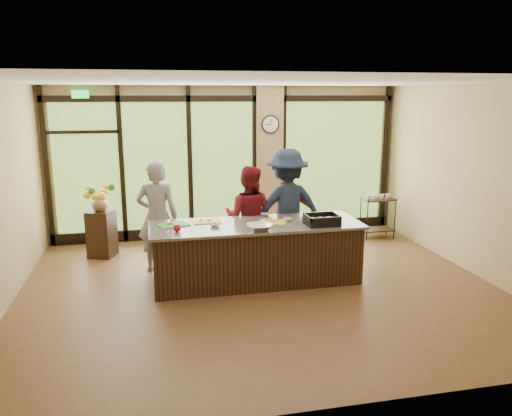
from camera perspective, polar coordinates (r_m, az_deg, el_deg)
name	(u,v)px	position (r m, az deg, el deg)	size (l,w,h in m)	color
floor	(260,288)	(7.56, 0.48, -9.12)	(7.00, 7.00, 0.00)	brown
ceiling	(261,81)	(7.01, 0.53, 14.26)	(7.00, 7.00, 0.00)	white
back_wall	(227,162)	(10.04, -3.29, 5.23)	(7.00, 7.00, 0.00)	tan
right_wall	(477,181)	(8.60, 23.92, 2.86)	(6.00, 6.00, 0.00)	tan
window_wall	(236,168)	(10.04, -2.32, 4.64)	(6.90, 0.12, 3.00)	tan
island_base	(256,254)	(7.68, -0.01, -5.26)	(3.10, 1.00, 0.88)	#301D10
countertop	(256,225)	(7.55, -0.01, -1.94)	(3.20, 1.10, 0.04)	gray
wall_clock	(270,124)	(10.01, 1.65, 9.54)	(0.36, 0.04, 0.36)	black
cook_left	(157,217)	(8.18, -11.22, -0.99)	(0.66, 0.43, 1.81)	gray
cook_midleft	(249,217)	(8.25, -0.84, -1.01)	(0.83, 0.64, 1.70)	maroon
cook_midright	(287,216)	(8.43, 3.60, -0.88)	(0.97, 0.41, 1.66)	maroon
cook_right	(287,207)	(8.39, 3.56, 0.10)	(1.27, 0.73, 1.96)	#1B253D
roasting_pan	(322,222)	(7.53, 7.53, -1.60)	(0.48, 0.38, 0.09)	black
mixing_bowl	(260,227)	(7.17, 0.47, -2.21)	(0.36, 0.36, 0.09)	silver
cutting_board_left	(173,225)	(7.55, -9.43, -1.91)	(0.43, 0.33, 0.01)	green
cutting_board_center	(207,221)	(7.70, -5.67, -1.51)	(0.43, 0.32, 0.01)	yellow
cutting_board_right	(272,222)	(7.63, 1.90, -1.59)	(0.42, 0.31, 0.01)	yellow
prep_bowl_near	(215,225)	(7.39, -4.72, -1.96)	(0.15, 0.15, 0.05)	silver
prep_bowl_mid	(287,220)	(7.71, 3.62, -1.32)	(0.15, 0.15, 0.05)	silver
prep_bowl_far	(265,214)	(8.04, 1.02, -0.75)	(0.14, 0.14, 0.03)	silver
red_ramekin	(177,229)	(7.19, -9.01, -2.35)	(0.11, 0.11, 0.09)	#AE1120
flower_stand	(102,234)	(9.27, -17.21, -2.82)	(0.42, 0.42, 0.83)	#301D10
flower_vase	(100,203)	(9.14, -17.44, 0.58)	(0.28, 0.28, 0.30)	olive
bar_cart	(378,212)	(10.30, 13.74, -0.42)	(0.65, 0.38, 0.88)	#301D10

